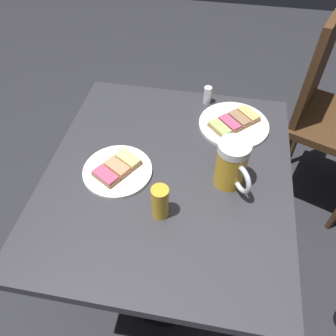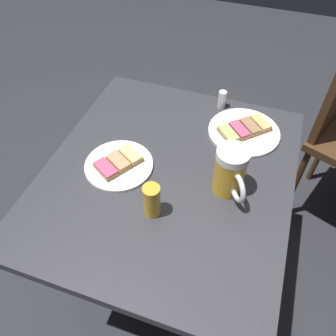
{
  "view_description": "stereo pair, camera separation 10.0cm",
  "coord_description": "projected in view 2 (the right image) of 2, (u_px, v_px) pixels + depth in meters",
  "views": [
    {
      "loc": [
        -0.65,
        -0.12,
        1.5
      ],
      "look_at": [
        0.0,
        0.0,
        0.75
      ],
      "focal_mm": 36.37,
      "sensor_mm": 36.0,
      "label": 1
    },
    {
      "loc": [
        -0.63,
        -0.22,
        1.5
      ],
      "look_at": [
        0.0,
        0.0,
        0.75
      ],
      "focal_mm": 36.37,
      "sensor_mm": 36.0,
      "label": 2
    }
  ],
  "objects": [
    {
      "name": "ground_plane",
      "position": [
        168.0,
        276.0,
        1.56
      ],
      "size": [
        6.0,
        6.0,
        0.0
      ],
      "primitive_type": "plane",
      "color": "#28282D"
    },
    {
      "name": "salt_shaker",
      "position": [
        222.0,
        99.0,
        1.2
      ],
      "size": [
        0.03,
        0.03,
        0.06
      ],
      "primitive_type": "cylinder",
      "color": "silver",
      "rests_on": "cafe_table"
    },
    {
      "name": "cafe_table",
      "position": [
        168.0,
        202.0,
        1.13
      ],
      "size": [
        0.82,
        0.73,
        0.73
      ],
      "color": "black",
      "rests_on": "ground_plane"
    },
    {
      "name": "beer_glass_small",
      "position": [
        152.0,
        201.0,
        0.88
      ],
      "size": [
        0.05,
        0.05,
        0.1
      ],
      "primitive_type": "cylinder",
      "color": "gold",
      "rests_on": "cafe_table"
    },
    {
      "name": "plate_far",
      "position": [
        119.0,
        164.0,
        1.02
      ],
      "size": [
        0.21,
        0.21,
        0.03
      ],
      "color": "white",
      "rests_on": "cafe_table"
    },
    {
      "name": "plate_near",
      "position": [
        244.0,
        131.0,
        1.12
      ],
      "size": [
        0.24,
        0.24,
        0.03
      ],
      "color": "white",
      "rests_on": "cafe_table"
    },
    {
      "name": "beer_mug",
      "position": [
        230.0,
        172.0,
        0.92
      ],
      "size": [
        0.13,
        0.1,
        0.15
      ],
      "color": "gold",
      "rests_on": "cafe_table"
    }
  ]
}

